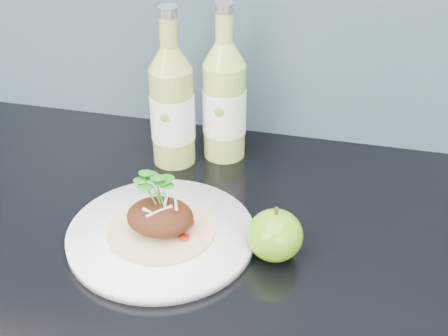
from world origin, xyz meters
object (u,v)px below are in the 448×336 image
at_px(dinner_plate, 161,235).
at_px(cider_bottle_left, 172,107).
at_px(green_apple, 275,235).
at_px(cider_bottle_right, 224,101).

distance_m(dinner_plate, cider_bottle_left, 0.25).
distance_m(dinner_plate, green_apple, 0.17).
height_order(cider_bottle_left, cider_bottle_right, same).
distance_m(green_apple, cider_bottle_left, 0.31).
relative_size(dinner_plate, cider_bottle_right, 1.11).
bearing_deg(cider_bottle_left, green_apple, -24.90).
bearing_deg(cider_bottle_right, dinner_plate, -92.92).
height_order(dinner_plate, cider_bottle_left, cider_bottle_left).
relative_size(cider_bottle_left, cider_bottle_right, 1.00).
bearing_deg(cider_bottle_left, cider_bottle_right, 47.38).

